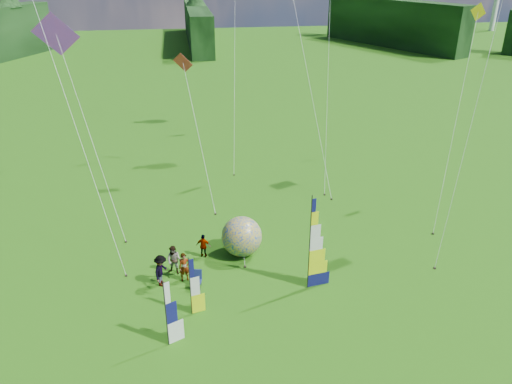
{
  "coord_description": "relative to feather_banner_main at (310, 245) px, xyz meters",
  "views": [
    {
      "loc": [
        -4.55,
        -18.72,
        16.49
      ],
      "look_at": [
        -1.0,
        4.0,
        5.5
      ],
      "focal_mm": 35.0,
      "sensor_mm": 36.0,
      "label": 1
    }
  ],
  "objects": [
    {
      "name": "ground",
      "position": [
        -1.69,
        -2.96,
        -2.7
      ],
      "size": [
        220.0,
        220.0,
        0.0
      ],
      "primitive_type": "plane",
      "color": "#2E7812",
      "rests_on": "ground"
    },
    {
      "name": "spectator_d",
      "position": [
        -5.41,
        3.96,
        -1.95
      ],
      "size": [
        0.96,
        0.64,
        1.51
      ],
      "primitive_type": "imported",
      "rotation": [
        0.0,
        0.0,
        2.8
      ],
      "color": "#66594C",
      "rests_on": "ground"
    },
    {
      "name": "small_kite_green",
      "position": [
        -1.37,
        20.89,
        8.21
      ],
      "size": [
        7.91,
        13.21,
        21.84
      ],
      "primitive_type": null,
      "rotation": [
        0.0,
        0.0,
        0.32
      ],
      "color": "green",
      "rests_on": "ground"
    },
    {
      "name": "treeline_ring",
      "position": [
        -1.69,
        -2.96,
        1.3
      ],
      "size": [
        210.0,
        210.0,
        8.0
      ],
      "primitive_type": null,
      "color": "#24531F",
      "rests_on": "ground"
    },
    {
      "name": "kite_parafoil",
      "position": [
        9.99,
        3.26,
        5.47
      ],
      "size": [
        9.99,
        10.61,
        16.35
      ],
      "primitive_type": null,
      "rotation": [
        0.0,
        0.0,
        0.23
      ],
      "color": "red",
      "rests_on": "ground"
    },
    {
      "name": "side_banner_far",
      "position": [
        -7.49,
        -3.32,
        -0.97
      ],
      "size": [
        0.97,
        0.52,
        3.47
      ],
      "primitive_type": null,
      "rotation": [
        0.0,
        0.0,
        0.43
      ],
      "color": "white",
      "rests_on": "ground"
    },
    {
      "name": "camp_chair",
      "position": [
        -5.99,
        0.87,
        -2.19
      ],
      "size": [
        0.7,
        0.7,
        1.03
      ],
      "primitive_type": null,
      "rotation": [
        0.0,
        0.0,
        -0.2
      ],
      "color": "navy",
      "rests_on": "ground"
    },
    {
      "name": "spectator_b",
      "position": [
        -7.16,
        2.46,
        -1.82
      ],
      "size": [
        0.96,
        0.74,
        1.77
      ],
      "primitive_type": "imported",
      "rotation": [
        0.0,
        0.0,
        -0.42
      ],
      "color": "#66594C",
      "rests_on": "ground"
    },
    {
      "name": "small_kite_yellow",
      "position": [
        11.9,
        7.89,
        4.29
      ],
      "size": [
        8.14,
        10.15,
        13.99
      ],
      "primitive_type": null,
      "rotation": [
        0.0,
        0.0,
        0.15
      ],
      "color": "#DCBF0C",
      "rests_on": "ground"
    },
    {
      "name": "spectator_c",
      "position": [
        -7.86,
        1.47,
        -1.77
      ],
      "size": [
        0.86,
        1.28,
        1.86
      ],
      "primitive_type": "imported",
      "rotation": [
        0.0,
        0.0,
        1.19
      ],
      "color": "#66594C",
      "rests_on": "ground"
    },
    {
      "name": "side_banner_left",
      "position": [
        -6.33,
        -1.27,
        -1.07
      ],
      "size": [
        0.91,
        0.32,
        3.26
      ],
      "primitive_type": null,
      "rotation": [
        0.0,
        0.0,
        0.25
      ],
      "color": "#E1F50C",
      "rests_on": "ground"
    },
    {
      "name": "kite_rainbow_delta",
      "position": [
        -12.01,
        9.8,
        4.42
      ],
      "size": [
        11.78,
        13.78,
        14.24
      ],
      "primitive_type": null,
      "rotation": [
        0.0,
        0.0,
        0.33
      ],
      "color": "red",
      "rests_on": "ground"
    },
    {
      "name": "feather_banner_main",
      "position": [
        0.0,
        0.0,
        0.0
      ],
      "size": [
        1.45,
        0.33,
        5.41
      ],
      "primitive_type": null,
      "rotation": [
        0.0,
        0.0,
        0.16
      ],
      "color": "#121256",
      "rests_on": "ground"
    },
    {
      "name": "spectator_a",
      "position": [
        -6.59,
        1.72,
        -1.85
      ],
      "size": [
        0.69,
        0.51,
        1.71
      ],
      "primitive_type": "imported",
      "rotation": [
        0.0,
        0.0,
        0.18
      ],
      "color": "#66594C",
      "rests_on": "ground"
    },
    {
      "name": "small_kite_orange",
      "position": [
        4.91,
        14.61,
        6.37
      ],
      "size": [
        7.44,
        10.83,
        18.14
      ],
      "primitive_type": null,
      "rotation": [
        0.0,
        0.0,
        0.33
      ],
      "color": "orange",
      "rests_on": "ground"
    },
    {
      "name": "small_kite_pink",
      "position": [
        -12.21,
        6.41,
        6.22
      ],
      "size": [
        8.65,
        11.18,
        17.85
      ],
      "primitive_type": null,
      "rotation": [
        0.0,
        0.0,
        0.15
      ],
      "color": "#C83E97",
      "rests_on": "ground"
    },
    {
      "name": "small_kite_red",
      "position": [
        -5.04,
        13.1,
        2.48
      ],
      "size": [
        7.52,
        11.08,
        10.36
      ],
      "primitive_type": null,
      "rotation": [
        0.0,
        0.0,
        -0.37
      ],
      "color": "red",
      "rests_on": "ground"
    },
    {
      "name": "bol_inflatable",
      "position": [
        -3.11,
        3.91,
        -1.48
      ],
      "size": [
        3.1,
        3.1,
        2.44
      ],
      "primitive_type": "sphere",
      "rotation": [
        0.0,
        0.0,
        0.33
      ],
      "color": "#083294",
      "rests_on": "ground"
    },
    {
      "name": "kite_whale",
      "position": [
        3.83,
        16.8,
        6.32
      ],
      "size": [
        10.68,
        16.63,
        18.05
      ],
      "primitive_type": null,
      "rotation": [
        0.0,
        0.0,
        -0.43
      ],
      "color": "black",
      "rests_on": "ground"
    }
  ]
}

